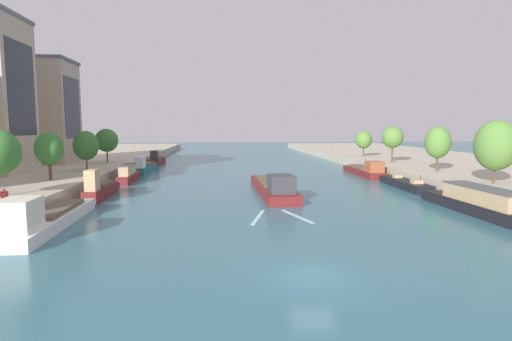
{
  "coord_description": "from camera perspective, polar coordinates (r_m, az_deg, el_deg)",
  "views": [
    {
      "loc": [
        -4.94,
        -21.17,
        8.25
      ],
      "look_at": [
        0.0,
        37.95,
        1.83
      ],
      "focal_mm": 28.27,
      "sensor_mm": 36.0,
      "label": 1
    }
  ],
  "objects": [
    {
      "name": "moored_boat_left_lone",
      "position": [
        76.11,
        -15.49,
        0.45
      ],
      "size": [
        2.37,
        13.22,
        3.17
      ],
      "color": "#23666B",
      "rests_on": "ground"
    },
    {
      "name": "tree_right_by_lamp",
      "position": [
        92.33,
        14.99,
        4.22
      ],
      "size": [
        3.66,
        3.66,
        5.65
      ],
      "color": "brown",
      "rests_on": "quay_right"
    },
    {
      "name": "ground_plane",
      "position": [
        23.25,
        8.08,
        -14.67
      ],
      "size": [
        400.0,
        400.0,
        0.0
      ],
      "primitive_type": "plane",
      "color": "#336675"
    },
    {
      "name": "moored_boat_right_near",
      "position": [
        58.68,
        20.27,
        -1.74
      ],
      "size": [
        2.66,
        13.0,
        2.15
      ],
      "color": "black",
      "rests_on": "ground"
    },
    {
      "name": "tree_right_distant",
      "position": [
        53.94,
        30.84,
        3.07
      ],
      "size": [
        4.7,
        4.7,
        7.34
      ],
      "color": "brown",
      "rests_on": "quay_right"
    },
    {
      "name": "moored_boat_left_midway",
      "position": [
        91.42,
        -13.8,
        1.43
      ],
      "size": [
        2.16,
        10.96,
        3.25
      ],
      "color": "maroon",
      "rests_on": "ground"
    },
    {
      "name": "tree_left_far",
      "position": [
        66.57,
        -22.92,
        3.28
      ],
      "size": [
        3.74,
        3.74,
        5.96
      ],
      "color": "brown",
      "rests_on": "quay_left"
    },
    {
      "name": "moored_boat_right_gap_after",
      "position": [
        44.01,
        28.98,
        -3.95
      ],
      "size": [
        3.43,
        15.63,
        2.64
      ],
      "color": "black",
      "rests_on": "ground"
    },
    {
      "name": "tree_right_end_of_row",
      "position": [
        78.25,
        18.78,
        4.47
      ],
      "size": [
        3.88,
        3.88,
        6.63
      ],
      "color": "brown",
      "rests_on": "quay_right"
    },
    {
      "name": "quay_right",
      "position": [
        88.49,
        25.39,
        0.79
      ],
      "size": [
        36.0,
        170.0,
        1.72
      ],
      "primitive_type": "cube",
      "color": "#B2A893",
      "rests_on": "ground"
    },
    {
      "name": "tree_left_second",
      "position": [
        56.24,
        -27.23,
        2.76
      ],
      "size": [
        3.39,
        3.39,
        5.93
      ],
      "color": "brown",
      "rests_on": "quay_left"
    },
    {
      "name": "barge_midriver",
      "position": [
        50.08,
        2.47,
        -2.28
      ],
      "size": [
        4.16,
        19.92,
        2.98
      ],
      "color": "maroon",
      "rests_on": "ground"
    },
    {
      "name": "moored_boat_left_downstream",
      "position": [
        50.26,
        -21.15,
        -2.46
      ],
      "size": [
        1.67,
        10.05,
        3.62
      ],
      "color": "maroon",
      "rests_on": "ground"
    },
    {
      "name": "tree_left_by_lamp",
      "position": [
        80.08,
        -20.38,
        4.01
      ],
      "size": [
        4.16,
        4.16,
        6.21
      ],
      "color": "brown",
      "rests_on": "quay_left"
    },
    {
      "name": "moored_boat_left_end",
      "position": [
        36.96,
        -27.7,
        -5.96
      ],
      "size": [
        3.59,
        16.18,
        3.27
      ],
      "color": "silver",
      "rests_on": "ground"
    },
    {
      "name": "person_on_quay",
      "position": [
        38.23,
        -32.01,
        -3.19
      ],
      "size": [
        0.45,
        0.36,
        1.62
      ],
      "color": "#2D2D38",
      "rests_on": "quay_left"
    },
    {
      "name": "tree_right_third",
      "position": [
        65.25,
        24.33,
        3.63
      ],
      "size": [
        3.71,
        3.71,
        6.62
      ],
      "color": "brown",
      "rests_on": "quay_right"
    },
    {
      "name": "wake_behind_barge",
      "position": [
        37.46,
        3.08,
        -6.53
      ],
      "size": [
        5.6,
        5.96,
        0.03
      ],
      "color": "#A5D1DB",
      "rests_on": "ground"
    },
    {
      "name": "moored_boat_right_end",
      "position": [
        71.85,
        15.2,
        0.02
      ],
      "size": [
        3.49,
        15.52,
        2.75
      ],
      "color": "maroon",
      "rests_on": "ground"
    },
    {
      "name": "quay_left",
      "position": [
        83.97,
        -29.05,
        0.35
      ],
      "size": [
        36.0,
        170.0,
        1.72
      ],
      "primitive_type": "cube",
      "color": "#B2A893",
      "rests_on": "ground"
    },
    {
      "name": "moored_boat_left_upstream",
      "position": [
        63.62,
        -17.61,
        -0.55
      ],
      "size": [
        1.94,
        10.64,
        2.69
      ],
      "color": "maroon",
      "rests_on": "ground"
    },
    {
      "name": "building_left_corner",
      "position": [
        83.56,
        -29.64,
        7.27
      ],
      "size": [
        16.18,
        9.58,
        18.56
      ],
      "color": "#A89989",
      "rests_on": "quay_left"
    }
  ]
}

